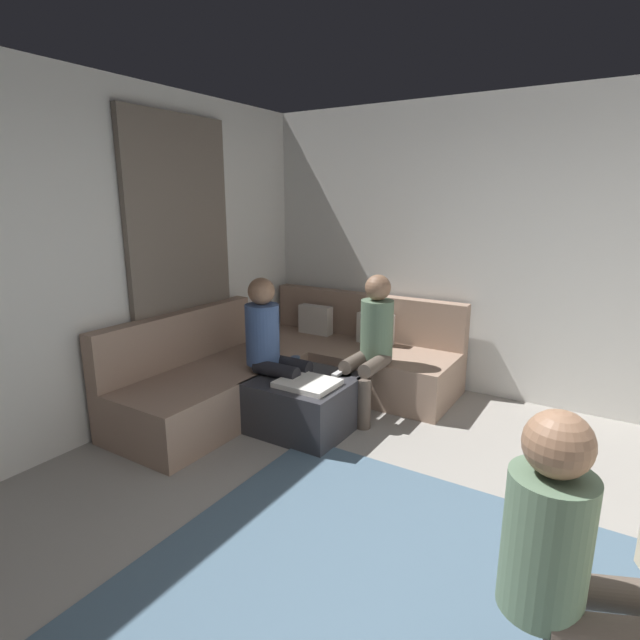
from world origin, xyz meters
The scene contains 12 objects.
wall_back centered at (0.00, 2.94, 1.35)m, with size 6.00×0.12×2.70m, color silver.
wall_left centered at (-2.94, 0.00, 1.35)m, with size 0.12×6.00×2.70m, color silver.
curtain_panel centered at (-2.84, 1.30, 1.25)m, with size 0.06×1.10×2.50m, color #726659.
area_rug centered at (-0.20, 0.10, 0.01)m, with size 2.60×2.20×0.01m, color slate.
sectional_couch centered at (-2.08, 1.88, 0.28)m, with size 2.10×2.55×0.87m.
ottoman centered at (-1.62, 1.39, 0.21)m, with size 0.76×0.76×0.42m, color #333338.
folded_blanket centered at (-1.52, 1.27, 0.44)m, with size 0.44×0.36×0.04m, color white.
coffee_mug centered at (-1.84, 1.57, 0.47)m, with size 0.08×0.08×0.10m, color #334C72.
game_remote centered at (-1.44, 1.61, 0.43)m, with size 0.05×0.15×0.02m, color white.
person_on_couch_back centered at (-1.31, 1.93, 0.66)m, with size 0.30×0.60×1.20m.
person_on_couch_side centered at (-1.93, 1.38, 0.66)m, with size 0.60×0.30×1.20m.
person_on_armchair centered at (0.43, -0.07, 0.64)m, with size 0.60×0.44×1.18m.
Camera 1 is at (0.46, -1.71, 1.82)m, focal length 27.83 mm.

